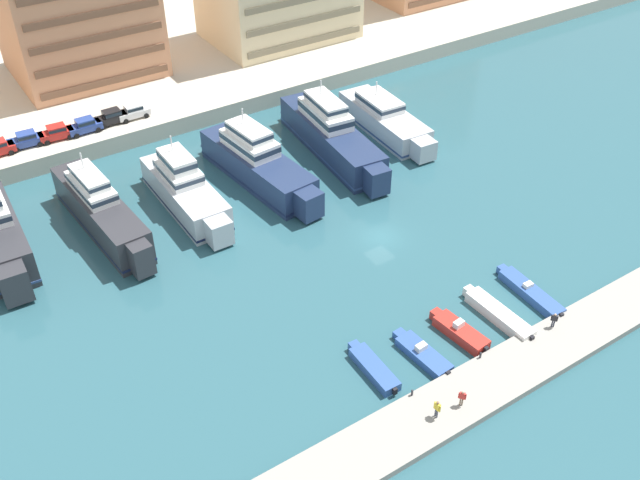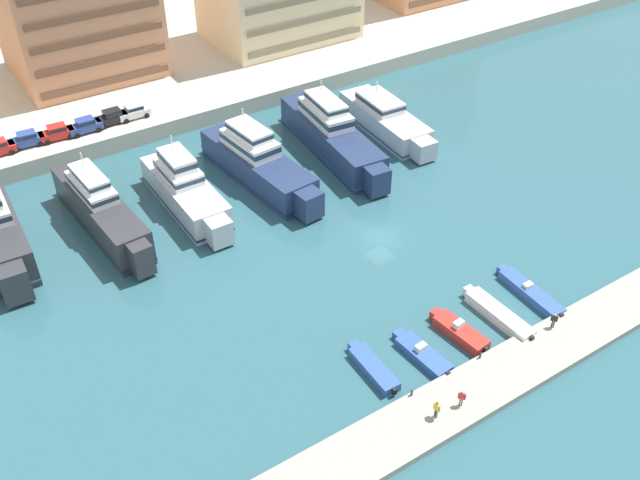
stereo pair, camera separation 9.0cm
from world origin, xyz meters
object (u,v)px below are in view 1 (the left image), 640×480
(motorboat_blue_center, at_px, (530,292))
(car_red_mid_left, at_px, (56,132))
(car_blue_center_left, at_px, (85,125))
(motorboat_red_mid_left, at_px, (459,331))
(yacht_navy_center, at_px, (258,163))
(pedestrian_far_side, at_px, (554,319))
(yacht_navy_center_right, at_px, (331,134))
(motorboat_white_center_left, at_px, (498,314))
(car_black_center, at_px, (112,117))
(yacht_silver_mid_right, at_px, (385,119))
(pedestrian_mid_deck, at_px, (437,408))
(car_blue_left, at_px, (26,139))
(yacht_charcoal_mid_left, at_px, (101,211))
(motorboat_blue_left, at_px, (422,354))
(pedestrian_near_edge, at_px, (462,397))
(yacht_silver_center_left, at_px, (185,190))
(motorboat_blue_far_left, at_px, (373,368))
(car_white_center_right, at_px, (133,111))

(motorboat_blue_center, xyz_separation_m, car_red_mid_left, (-29.08, 49.66, 2.73))
(car_red_mid_left, height_order, car_blue_center_left, same)
(motorboat_red_mid_left, bearing_deg, car_red_mid_left, 111.74)
(yacht_navy_center, distance_m, pedestrian_far_side, 37.16)
(yacht_navy_center_right, relative_size, car_blue_center_left, 5.46)
(motorboat_white_center_left, distance_m, car_black_center, 53.43)
(yacht_silver_mid_right, relative_size, pedestrian_mid_deck, 10.33)
(yacht_silver_mid_right, xyz_separation_m, car_blue_center_left, (-33.39, 16.72, 1.48))
(motorboat_red_mid_left, xyz_separation_m, pedestrian_far_side, (7.18, -4.14, 1.07))
(yacht_navy_center_right, distance_m, car_black_center, 27.59)
(car_blue_left, xyz_separation_m, car_red_mid_left, (3.50, -0.27, 0.00))
(motorboat_white_center_left, bearing_deg, car_blue_left, 118.86)
(yacht_charcoal_mid_left, height_order, yacht_navy_center, yacht_navy_center)
(motorboat_blue_left, bearing_deg, motorboat_red_mid_left, 2.14)
(pedestrian_near_edge, bearing_deg, yacht_silver_center_left, 99.37)
(yacht_silver_center_left, xyz_separation_m, motorboat_blue_far_left, (2.87, -30.62, -1.76))
(yacht_navy_center, bearing_deg, motorboat_blue_left, -93.35)
(motorboat_blue_left, distance_m, car_white_center_right, 50.63)
(motorboat_blue_far_left, relative_size, car_blue_center_left, 1.57)
(yacht_charcoal_mid_left, height_order, motorboat_red_mid_left, yacht_charcoal_mid_left)
(car_blue_center_left, relative_size, car_black_center, 0.99)
(car_black_center, distance_m, pedestrian_near_edge, 56.92)
(motorboat_white_center_left, bearing_deg, yacht_navy_center, 102.18)
(yacht_silver_mid_right, relative_size, car_white_center_right, 4.43)
(car_red_mid_left, height_order, car_white_center_right, same)
(yacht_charcoal_mid_left, relative_size, yacht_silver_center_left, 1.14)
(yacht_navy_center, xyz_separation_m, motorboat_blue_left, (-1.87, -31.90, -1.97))
(yacht_silver_center_left, xyz_separation_m, pedestrian_near_edge, (6.21, -37.65, -0.56))
(pedestrian_mid_deck, bearing_deg, car_white_center_right, 92.32)
(yacht_navy_center_right, bearing_deg, pedestrian_mid_deck, -112.67)
(pedestrian_mid_deck, bearing_deg, yacht_silver_mid_right, 57.65)
(car_blue_center_left, bearing_deg, motorboat_blue_far_left, -81.11)
(car_blue_center_left, relative_size, car_white_center_right, 1.00)
(yacht_silver_mid_right, height_order, pedestrian_mid_deck, yacht_silver_mid_right)
(motorboat_red_mid_left, relative_size, car_blue_center_left, 1.55)
(car_blue_center_left, distance_m, car_white_center_right, 6.35)
(yacht_charcoal_mid_left, bearing_deg, motorboat_white_center_left, -52.25)
(car_blue_center_left, xyz_separation_m, car_black_center, (3.53, 0.38, 0.00))
(yacht_navy_center_right, xyz_separation_m, car_blue_left, (-31.63, 17.78, 0.73))
(yacht_silver_mid_right, height_order, car_white_center_right, yacht_silver_mid_right)
(yacht_silver_center_left, xyz_separation_m, car_red_mid_left, (-8.22, 18.60, 0.99))
(yacht_charcoal_mid_left, relative_size, pedestrian_near_edge, 12.36)
(yacht_navy_center_right, distance_m, pedestrian_mid_deck, 41.77)
(car_blue_center_left, bearing_deg, motorboat_white_center_left, -67.30)
(yacht_silver_center_left, relative_size, car_black_center, 4.23)
(yacht_navy_center_right, relative_size, motorboat_red_mid_left, 3.53)
(motorboat_white_center_left, height_order, car_black_center, car_black_center)
(yacht_silver_center_left, bearing_deg, motorboat_blue_far_left, -84.65)
(yacht_navy_center, xyz_separation_m, motorboat_red_mid_left, (2.49, -31.73, -1.85))
(pedestrian_near_edge, height_order, pedestrian_mid_deck, pedestrian_mid_deck)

